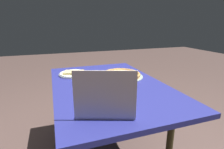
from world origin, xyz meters
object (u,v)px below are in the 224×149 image
pizza_plate (74,73)px  table_knife (88,81)px  dining_table (109,93)px  pizza_tray (121,75)px  laptop (106,103)px

pizza_plate → table_knife: size_ratio=1.36×
dining_table → pizza_tray: bearing=132.1°
laptop → dining_table: bearing=160.1°
laptop → table_knife: 0.56m
pizza_tray → table_knife: 0.30m
dining_table → table_knife: bearing=-131.8°
dining_table → pizza_plate: bearing=-146.2°
dining_table → pizza_plate: (-0.34, -0.23, 0.09)m
laptop → pizza_tray: bearing=151.0°
laptop → pizza_tray: size_ratio=0.94×
laptop → pizza_plate: size_ratio=1.41×
laptop → table_knife: bearing=177.9°
laptop → pizza_plate: bearing=-174.7°
dining_table → pizza_tray: (-0.15, 0.17, 0.09)m
pizza_plate → pizza_tray: same height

